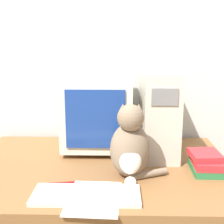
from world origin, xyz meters
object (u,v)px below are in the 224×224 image
object	(u,v)px
keyboard	(86,195)
cat	(130,146)
pen	(58,183)
book_stack	(205,162)
crt_monitor	(98,112)
computer_tower	(158,112)

from	to	relation	value
keyboard	cat	bearing A→B (deg)	46.94
pen	book_stack	bearing A→B (deg)	12.85
crt_monitor	cat	bearing A→B (deg)	-66.09
crt_monitor	keyboard	size ratio (longest dim) A/B	0.97
cat	book_stack	distance (m)	0.39
crt_monitor	keyboard	distance (m)	0.63
keyboard	book_stack	size ratio (longest dim) A/B	2.14
cat	book_stack	xyz separation A→B (m)	(0.37, 0.08, -0.10)
book_stack	computer_tower	bearing A→B (deg)	125.67
pen	keyboard	bearing A→B (deg)	-40.43
crt_monitor	pen	size ratio (longest dim) A/B	2.98
keyboard	cat	world-z (taller)	cat
crt_monitor	book_stack	bearing A→B (deg)	-30.47
keyboard	cat	xyz separation A→B (m)	(0.18, 0.20, 0.14)
crt_monitor	book_stack	xyz separation A→B (m)	(0.55, -0.32, -0.17)
crt_monitor	pen	world-z (taller)	crt_monitor
crt_monitor	keyboard	xyz separation A→B (m)	(-0.01, -0.59, -0.21)
keyboard	computer_tower	bearing A→B (deg)	57.67
keyboard	pen	bearing A→B (deg)	139.57
computer_tower	cat	size ratio (longest dim) A/B	1.35
crt_monitor	book_stack	size ratio (longest dim) A/B	2.07
computer_tower	pen	size ratio (longest dim) A/B	3.37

